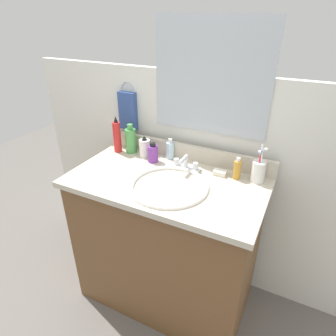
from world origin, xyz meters
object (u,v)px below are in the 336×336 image
object	(u,v)px
cup_white_ceramic	(258,171)
soap_bar	(220,173)
hand_towel	(128,111)
bottle_cream_purple	(153,153)
faucet	(185,165)
bottle_lotion_white	(145,148)
bottle_toner_green	(131,140)
bottle_oil_amber	(237,169)
bottle_spray_red	(117,136)
bottle_gel_clear	(170,150)

from	to	relation	value
cup_white_ceramic	soap_bar	world-z (taller)	cup_white_ceramic
hand_towel	bottle_cream_purple	bearing A→B (deg)	-28.67
hand_towel	faucet	world-z (taller)	hand_towel
bottle_lotion_white	bottle_cream_purple	size ratio (longest dim) A/B	1.12
bottle_lotion_white	soap_bar	world-z (taller)	bottle_lotion_white
cup_white_ceramic	faucet	bearing A→B (deg)	-172.90
faucet	bottle_toner_green	distance (m)	0.38
bottle_oil_amber	bottle_spray_red	bearing A→B (deg)	-179.89
hand_towel	soap_bar	xyz separation A→B (m)	(0.61, -0.11, -0.21)
faucet	bottle_oil_amber	xyz separation A→B (m)	(0.26, 0.03, 0.02)
bottle_spray_red	bottle_cream_purple	xyz separation A→B (m)	(0.25, -0.02, -0.05)
bottle_lotion_white	bottle_spray_red	size ratio (longest dim) A/B	0.58
soap_bar	faucet	bearing A→B (deg)	-172.10
hand_towel	bottle_lotion_white	bearing A→B (deg)	-29.63
bottle_gel_clear	cup_white_ceramic	distance (m)	0.49
faucet	bottle_toner_green	size ratio (longest dim) A/B	0.93
bottle_gel_clear	soap_bar	xyz separation A→B (m)	(0.31, -0.06, -0.04)
bottle_gel_clear	bottle_toner_green	bearing A→B (deg)	-172.96
bottle_toner_green	soap_bar	bearing A→B (deg)	-3.09
hand_towel	bottle_toner_green	xyz separation A→B (m)	(0.06, -0.08, -0.14)
bottle_cream_purple	cup_white_ceramic	bearing A→B (deg)	4.05
bottle_cream_purple	cup_white_ceramic	distance (m)	0.56
hand_towel	faucet	bearing A→B (deg)	-17.23
bottle_lotion_white	bottle_spray_red	xyz separation A→B (m)	(-0.18, -0.01, 0.04)
hand_towel	bottle_gel_clear	world-z (taller)	hand_towel
hand_towel	bottle_cream_purple	xyz separation A→B (m)	(0.23, -0.13, -0.17)
cup_white_ceramic	soap_bar	xyz separation A→B (m)	(-0.18, -0.02, -0.05)
hand_towel	bottle_lotion_white	xyz separation A→B (m)	(0.16, -0.09, -0.17)
bottle_toner_green	soap_bar	xyz separation A→B (m)	(0.55, -0.03, -0.06)
bottle_lotion_white	cup_white_ceramic	bearing A→B (deg)	0.28
faucet	bottle_toner_green	xyz separation A→B (m)	(-0.37, 0.06, 0.05)
bottle_lotion_white	bottle_gel_clear	size ratio (longest dim) A/B	1.06
bottle_toner_green	cup_white_ceramic	world-z (taller)	cup_white_ceramic
bottle_gel_clear	soap_bar	distance (m)	0.32
cup_white_ceramic	bottle_spray_red	bearing A→B (deg)	-178.73
hand_towel	bottle_lotion_white	distance (m)	0.25
bottle_cream_purple	bottle_toner_green	bearing A→B (deg)	164.14
faucet	bottle_cream_purple	xyz separation A→B (m)	(-0.20, 0.01, 0.02)
hand_towel	bottle_gel_clear	size ratio (longest dim) A/B	1.86
bottle_spray_red	bottle_oil_amber	size ratio (longest dim) A/B	1.90
bottle_cream_purple	soap_bar	xyz separation A→B (m)	(0.38, 0.02, -0.04)
faucet	bottle_cream_purple	world-z (taller)	bottle_cream_purple
bottle_cream_purple	soap_bar	world-z (taller)	bottle_cream_purple
faucet	bottle_spray_red	bearing A→B (deg)	176.49
bottle_cream_purple	faucet	bearing A→B (deg)	-1.62
faucet	cup_white_ceramic	bearing A→B (deg)	7.10
faucet	bottle_spray_red	xyz separation A→B (m)	(-0.45, 0.03, 0.07)
bottle_gel_clear	cup_white_ceramic	xyz separation A→B (m)	(0.49, -0.04, 0.01)
faucet	bottle_gel_clear	bearing A→B (deg)	146.85
bottle_cream_purple	bottle_gel_clear	size ratio (longest dim) A/B	0.94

